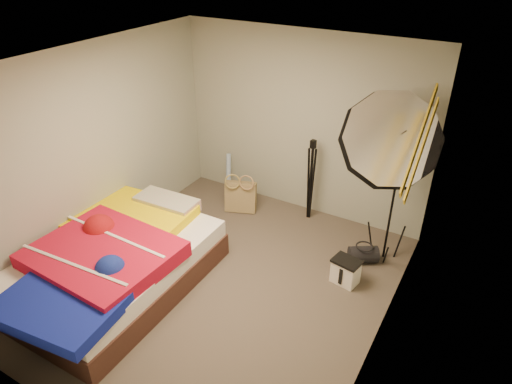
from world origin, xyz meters
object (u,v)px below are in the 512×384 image
Objects in this scene: tote_bag at (241,197)px; duffel_bag at (363,255)px; camera_tripod at (311,175)px; bed at (114,262)px; camera_case at (345,272)px; photo_umbrella at (389,141)px; wrapping_roll at (229,174)px.

duffel_bag is (1.91, -0.26, -0.12)m from tote_bag.
duffel_bag is 0.29× the size of camera_tripod.
bed reaches higher than tote_bag.
camera_tripod is (1.28, 2.39, 0.34)m from bed.
camera_tripod is at bearing 142.14° from camera_case.
tote_bag is 0.38× the size of camera_tripod.
camera_tripod is at bearing 61.79° from bed.
tote_bag is 2.44m from photo_umbrella.
wrapping_roll is 0.25× the size of bed.
camera_tripod is (1.36, -0.05, 0.36)m from wrapping_roll.
photo_umbrella is at bearing -27.62° from tote_bag.
camera_tripod is at bearing -1.46° from tote_bag.
duffel_bag is (0.06, 0.46, -0.04)m from camera_case.
duffel_bag is 0.14× the size of bed.
photo_umbrella reaches higher than wrapping_roll.
bed is (0.08, -2.44, 0.02)m from wrapping_roll.
tote_bag is 1.98m from camera_case.
camera_case is at bearing 31.33° from bed.
tote_bag is 1.54× the size of camera_case.
photo_umbrella reaches higher than duffel_bag.
bed is at bearing -88.10° from wrapping_roll.
camera_tripod reaches higher than tote_bag.
wrapping_roll is 2.44m from duffel_bag.
camera_tripod is (-0.99, 0.58, 0.57)m from duffel_bag.
camera_tripod is (-1.07, 0.56, -0.93)m from photo_umbrella.
camera_tripod is (0.92, 0.32, 0.45)m from tote_bag.
bed reaches higher than wrapping_roll.
bed is at bearing -118.21° from camera_tripod.
tote_bag reaches higher than camera_case.
wrapping_roll is 2.45m from bed.
tote_bag is 2.10m from bed.
tote_bag is at bearing 173.18° from photo_umbrella.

